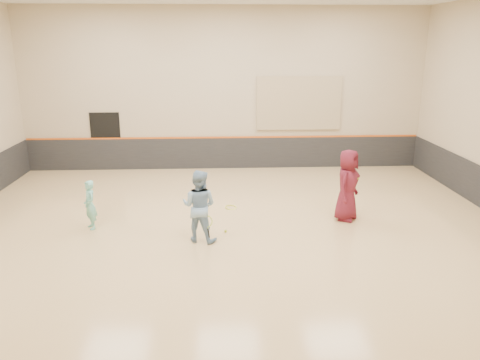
{
  "coord_description": "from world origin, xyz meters",
  "views": [
    {
      "loc": [
        -0.29,
        -11.63,
        4.7
      ],
      "look_at": [
        0.3,
        0.4,
        1.15
      ],
      "focal_mm": 35.0,
      "sensor_mm": 36.0,
      "label": 1
    }
  ],
  "objects_px": {
    "young_man": "(347,185)",
    "girl": "(90,205)",
    "spare_racket": "(231,206)",
    "instructor": "(199,206)"
  },
  "relations": [
    {
      "from": "girl",
      "to": "instructor",
      "type": "bearing_deg",
      "value": 40.39
    },
    {
      "from": "young_man",
      "to": "girl",
      "type": "bearing_deg",
      "value": 127.04
    },
    {
      "from": "girl",
      "to": "instructor",
      "type": "xyz_separation_m",
      "value": [
        2.87,
        -0.92,
        0.25
      ]
    },
    {
      "from": "girl",
      "to": "instructor",
      "type": "height_order",
      "value": "instructor"
    },
    {
      "from": "girl",
      "to": "instructor",
      "type": "relative_size",
      "value": 0.73
    },
    {
      "from": "girl",
      "to": "spare_racket",
      "type": "bearing_deg",
      "value": 78.84
    },
    {
      "from": "instructor",
      "to": "young_man",
      "type": "distance_m",
      "value": 4.17
    },
    {
      "from": "girl",
      "to": "spare_racket",
      "type": "distance_m",
      "value": 4.0
    },
    {
      "from": "instructor",
      "to": "young_man",
      "type": "xyz_separation_m",
      "value": [
        3.98,
        1.26,
        0.09
      ]
    },
    {
      "from": "young_man",
      "to": "spare_racket",
      "type": "distance_m",
      "value": 3.44
    }
  ]
}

